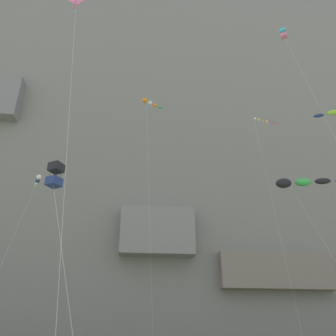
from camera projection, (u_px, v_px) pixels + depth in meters
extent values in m
cube|color=slate|center=(154.00, 143.00, 78.79)|extent=(180.00, 26.58, 84.47)
cube|color=gray|center=(157.00, 232.00, 54.87)|extent=(11.53, 3.12, 7.41)
cube|color=slate|center=(274.00, 273.00, 55.23)|extent=(17.91, 4.24, 5.43)
cube|color=black|center=(56.00, 168.00, 19.19)|extent=(0.92, 0.92, 0.47)
cube|color=navy|center=(54.00, 182.00, 18.80)|extent=(0.92, 0.92, 0.47)
cylinder|color=black|center=(61.00, 175.00, 19.03)|extent=(0.02, 0.02, 1.27)
cylinder|color=black|center=(49.00, 174.00, 18.97)|extent=(0.02, 0.02, 1.27)
cylinder|color=silver|center=(64.00, 267.00, 15.34)|extent=(2.83, 3.24, 9.11)
ellipsoid|color=white|center=(39.00, 177.00, 37.77)|extent=(0.78, 0.88, 0.62)
ellipsoid|color=navy|center=(38.00, 181.00, 38.37)|extent=(0.68, 0.83, 0.52)
ellipsoid|color=white|center=(36.00, 184.00, 38.98)|extent=(0.58, 0.79, 0.42)
ellipsoid|color=#8CCC33|center=(35.00, 188.00, 39.59)|extent=(0.49, 0.74, 0.32)
cylinder|color=silver|center=(4.00, 258.00, 32.73)|extent=(2.92, 2.40, 17.54)
cube|color=#38B2D1|center=(283.00, 31.00, 38.70)|extent=(0.79, 0.79, 0.40)
cube|color=pink|center=(284.00, 36.00, 38.37)|extent=(0.79, 0.79, 0.40)
cylinder|color=black|center=(286.00, 33.00, 38.56)|extent=(0.02, 0.02, 1.08)
cylinder|color=black|center=(281.00, 33.00, 38.51)|extent=(0.02, 0.02, 1.08)
cube|color=#CC3399|center=(76.00, 5.00, 25.32)|extent=(0.19, 0.03, 0.10)
cube|color=red|center=(75.00, 8.00, 25.17)|extent=(0.19, 0.04, 0.10)
cube|color=teal|center=(74.00, 11.00, 25.01)|extent=(0.19, 0.03, 0.10)
cube|color=#CC3399|center=(74.00, 15.00, 24.86)|extent=(0.19, 0.05, 0.10)
cylinder|color=silver|center=(68.00, 125.00, 18.60)|extent=(2.46, 3.64, 23.90)
ellipsoid|color=orange|center=(145.00, 100.00, 49.29)|extent=(1.03, 1.02, 0.74)
ellipsoid|color=white|center=(150.00, 103.00, 49.81)|extent=(0.95, 0.91, 0.60)
ellipsoid|color=orange|center=(155.00, 105.00, 50.33)|extent=(0.88, 0.80, 0.47)
ellipsoid|color=green|center=(160.00, 108.00, 50.84)|extent=(0.80, 0.69, 0.34)
cylinder|color=silver|center=(149.00, 202.00, 39.82)|extent=(1.31, 5.27, 32.13)
ellipsoid|color=#8CCC33|center=(333.00, 112.00, 35.55)|extent=(1.22, 0.96, 0.53)
ellipsoid|color=navy|center=(319.00, 116.00, 35.97)|extent=(1.15, 0.83, 0.39)
ellipsoid|color=black|center=(284.00, 183.00, 34.14)|extent=(1.69, 1.29, 0.96)
ellipsoid|color=green|center=(303.00, 182.00, 33.93)|extent=(1.65, 1.12, 0.79)
ellipsoid|color=black|center=(323.00, 181.00, 33.72)|extent=(1.61, 0.94, 0.61)
cylinder|color=silver|center=(334.00, 259.00, 28.00)|extent=(2.31, 5.87, 15.39)
cylinder|color=black|center=(265.00, 120.00, 48.71)|extent=(3.77, 1.15, 0.02)
cube|color=white|center=(255.00, 118.00, 48.07)|extent=(0.29, 0.12, 0.32)
cube|color=yellow|center=(259.00, 119.00, 48.29)|extent=(0.29, 0.11, 0.32)
cube|color=pink|center=(263.00, 120.00, 48.52)|extent=(0.29, 0.12, 0.32)
cube|color=yellow|center=(267.00, 121.00, 48.75)|extent=(0.28, 0.10, 0.32)
cube|color=#CC3399|center=(271.00, 122.00, 48.98)|extent=(0.28, 0.11, 0.32)
cube|color=#CC3399|center=(275.00, 123.00, 49.20)|extent=(0.28, 0.11, 0.32)
cylinder|color=silver|center=(275.00, 212.00, 38.95)|extent=(0.20, 5.40, 29.54)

